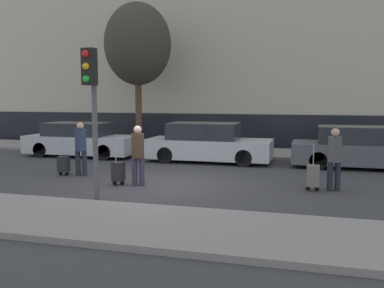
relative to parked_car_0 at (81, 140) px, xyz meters
The scene contains 15 objects.
ground_plane 6.81m from the parked_car_0, 42.23° to the right, with size 80.00×80.00×0.00m, color #38383A.
sidewalk_near 9.72m from the parked_car_0, 58.85° to the right, with size 28.00×2.50×0.12m.
sidewalk_far 5.61m from the parked_car_0, 25.95° to the left, with size 28.00×3.00×0.12m.
building_facade 9.19m from the parked_car_0, 50.37° to the left, with size 28.00×2.89×10.79m.
parked_car_0 is the anchor object (origin of this frame).
parked_car_1 5.33m from the parked_car_0, ahead, with size 4.62×1.85×1.45m.
parked_car_2 10.69m from the parked_car_0, ahead, with size 4.65×1.70×1.42m.
pedestrian_left 4.53m from the parked_car_0, 59.72° to the right, with size 0.34×0.34×1.64m.
trolley_left 4.41m from the parked_car_0, 66.61° to the right, with size 0.34×0.29×1.13m.
pedestrian_center 6.62m from the parked_car_0, 46.63° to the right, with size 0.35×0.34×1.63m.
trolley_center 6.34m from the parked_car_0, 50.86° to the right, with size 0.34×0.29×1.18m.
pedestrian_right 10.46m from the parked_car_0, 22.81° to the right, with size 0.34×0.34×1.61m.
trolley_right 10.06m from the parked_car_0, 24.92° to the right, with size 0.34×0.29×1.21m.
traffic_light 8.38m from the parked_car_0, 57.82° to the right, with size 0.28×0.47×3.46m.
bare_tree_near_crossing 4.89m from the parked_car_0, 53.91° to the left, with size 2.92×2.92×6.38m.
Camera 1 is at (4.04, -10.89, 2.40)m, focal length 40.00 mm.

